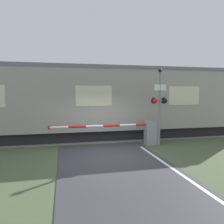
% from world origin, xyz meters
% --- Properties ---
extents(ground_plane, '(80.00, 80.00, 0.00)m').
position_xyz_m(ground_plane, '(0.00, 0.00, 0.00)').
color(ground_plane, '#475638').
extents(track_bed, '(36.00, 3.20, 0.13)m').
position_xyz_m(track_bed, '(0.00, 3.85, 0.02)').
color(track_bed, gray).
rests_on(track_bed, ground_plane).
extents(train, '(18.30, 3.12, 4.02)m').
position_xyz_m(train, '(-0.27, 3.85, 2.06)').
color(train, black).
rests_on(train, ground_plane).
extents(crossing_barrier, '(5.27, 0.44, 1.19)m').
position_xyz_m(crossing_barrier, '(2.09, 1.46, 0.67)').
color(crossing_barrier, gray).
rests_on(crossing_barrier, ground_plane).
extents(signal_post, '(0.82, 0.26, 3.74)m').
position_xyz_m(signal_post, '(2.79, 1.21, 2.13)').
color(signal_post, gray).
rests_on(signal_post, ground_plane).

